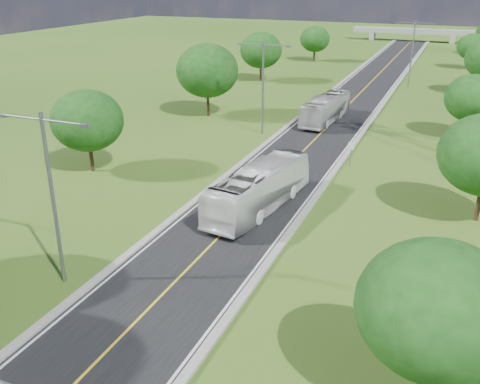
% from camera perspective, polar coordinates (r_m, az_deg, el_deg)
% --- Properties ---
extents(ground, '(260.00, 260.00, 0.00)m').
position_cam_1_polar(ground, '(72.02, 11.11, 8.67)').
color(ground, '#305317').
rests_on(ground, ground).
extents(road, '(8.00, 150.00, 0.06)m').
position_cam_1_polar(road, '(77.76, 12.06, 9.62)').
color(road, black).
rests_on(road, ground).
extents(curb_left, '(0.50, 150.00, 0.22)m').
position_cam_1_polar(curb_left, '(78.60, 8.99, 10.03)').
color(curb_left, gray).
rests_on(curb_left, ground).
extents(curb_right, '(0.50, 150.00, 0.22)m').
position_cam_1_polar(curb_right, '(77.12, 15.19, 9.29)').
color(curb_right, gray).
rests_on(curb_right, ground).
extents(speed_limit_sign, '(0.55, 0.09, 2.40)m').
position_cam_1_polar(speed_limit_sign, '(49.80, 11.75, 4.41)').
color(speed_limit_sign, slate).
rests_on(speed_limit_sign, ground).
extents(overpass, '(30.00, 3.00, 3.20)m').
position_cam_1_polar(overpass, '(150.05, 17.89, 15.96)').
color(overpass, gray).
rests_on(overpass, ground).
extents(streetlight_near_left, '(5.90, 0.25, 10.00)m').
position_cam_1_polar(streetlight_near_left, '(30.46, -19.51, 0.62)').
color(streetlight_near_left, slate).
rests_on(streetlight_near_left, ground).
extents(streetlight_mid_left, '(5.90, 0.25, 10.00)m').
position_cam_1_polar(streetlight_mid_left, '(58.20, 2.46, 11.85)').
color(streetlight_mid_left, slate).
rests_on(streetlight_mid_left, ground).
extents(streetlight_far_right, '(5.90, 0.25, 10.00)m').
position_cam_1_polar(streetlight_far_right, '(87.74, 17.92, 14.40)').
color(streetlight_far_right, slate).
rests_on(streetlight_far_right, ground).
extents(tree_lb, '(6.30, 6.30, 7.33)m').
position_cam_1_polar(tree_lb, '(48.68, -15.98, 7.34)').
color(tree_lb, black).
rests_on(tree_lb, ground).
extents(tree_lc, '(7.56, 7.56, 8.79)m').
position_cam_1_polar(tree_lc, '(66.27, -3.51, 12.80)').
color(tree_lc, black).
rests_on(tree_lc, ground).
extents(tree_ld, '(6.72, 6.72, 7.82)m').
position_cam_1_polar(tree_ld, '(88.99, 2.25, 14.87)').
color(tree_ld, black).
rests_on(tree_ld, ground).
extents(tree_le, '(5.88, 5.88, 6.84)m').
position_cam_1_polar(tree_le, '(111.07, 7.99, 15.86)').
color(tree_le, black).
rests_on(tree_le, ground).
extents(tree_ra, '(6.30, 6.30, 7.33)m').
position_cam_1_polar(tree_ra, '(22.23, 20.27, -11.65)').
color(tree_ra, black).
rests_on(tree_ra, ground).
extents(tree_rc, '(5.88, 5.88, 6.84)m').
position_cam_1_polar(tree_rc, '(61.99, 23.62, 9.15)').
color(tree_rc, black).
rests_on(tree_rc, ground).
extents(tree_re, '(5.46, 5.46, 6.35)m').
position_cam_1_polar(tree_re, '(109.48, 23.54, 14.03)').
color(tree_re, black).
rests_on(tree_re, ground).
extents(bus_outbound, '(4.48, 12.29, 3.34)m').
position_cam_1_polar(bus_outbound, '(39.61, 2.05, 0.37)').
color(bus_outbound, white).
rests_on(bus_outbound, road).
extents(bus_inbound, '(3.55, 11.38, 3.12)m').
position_cam_1_polar(bus_inbound, '(64.81, 9.14, 8.77)').
color(bus_inbound, beige).
rests_on(bus_inbound, road).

